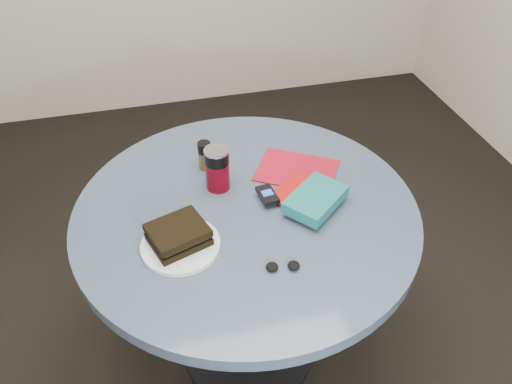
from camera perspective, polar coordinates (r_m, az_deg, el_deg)
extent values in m
plane|color=black|center=(2.02, -0.86, -17.80)|extent=(4.00, 4.00, 0.00)
cylinder|color=black|center=(2.01, -0.87, -17.57)|extent=(0.48, 0.48, 0.03)
cylinder|color=black|center=(1.72, -0.99, -11.20)|extent=(0.11, 0.11, 0.68)
cylinder|color=#344257|center=(1.46, -1.14, -2.29)|extent=(1.00, 1.00, 0.04)
cylinder|color=white|center=(1.34, -8.61, -6.04)|extent=(0.27, 0.27, 0.01)
cube|color=black|center=(1.34, -8.82, -5.29)|extent=(0.18, 0.16, 0.02)
cube|color=#3D2417|center=(1.32, -8.88, -4.82)|extent=(0.16, 0.14, 0.01)
cube|color=black|center=(1.31, -8.95, -4.34)|extent=(0.18, 0.16, 0.02)
cylinder|color=#5F0412|center=(1.49, -4.40, 1.96)|extent=(0.09, 0.09, 0.09)
cylinder|color=black|center=(1.45, -4.52, 3.99)|extent=(0.09, 0.09, 0.04)
cylinder|color=silver|center=(1.44, -4.57, 4.71)|extent=(0.09, 0.09, 0.01)
cylinder|color=brown|center=(1.58, -5.84, 3.67)|extent=(0.05, 0.05, 0.06)
cylinder|color=black|center=(1.56, -5.95, 5.09)|extent=(0.05, 0.05, 0.03)
cube|color=maroon|center=(1.58, 4.68, 2.49)|extent=(0.30, 0.28, 0.00)
cube|color=#AC0E0D|center=(1.49, 4.62, 0.07)|extent=(0.18, 0.17, 0.01)
cube|color=#145B5F|center=(1.43, 6.83, -0.82)|extent=(0.22, 0.21, 0.04)
cube|color=black|center=(1.45, 1.30, -0.32)|extent=(0.06, 0.09, 0.01)
cube|color=#253CBA|center=(1.45, 1.30, -0.09)|extent=(0.03, 0.03, 0.00)
ellipsoid|color=black|center=(1.27, 1.85, -8.55)|extent=(0.04, 0.04, 0.02)
ellipsoid|color=black|center=(1.28, 4.33, -8.38)|extent=(0.04, 0.04, 0.02)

